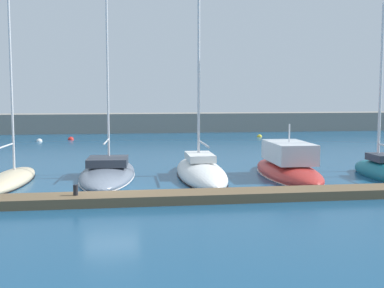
{
  "coord_description": "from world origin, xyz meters",
  "views": [
    {
      "loc": [
        0.39,
        -23.03,
        4.59
      ],
      "look_at": [
        4.77,
        6.94,
        1.55
      ],
      "focal_mm": 47.07,
      "sensor_mm": 36.0,
      "label": 1
    }
  ],
  "objects_px": {
    "motorboat_red_seventh": "(288,167)",
    "sailboat_sand_fourth": "(10,178)",
    "sailboat_slate_fifth": "(108,172)",
    "mooring_buoy_white": "(39,141)",
    "mooring_buoy_red": "(71,140)",
    "dock_bollard": "(76,190)",
    "sailboat_white_sixth": "(201,171)",
    "sailboat_teal_eighth": "(383,171)",
    "mooring_buoy_yellow": "(259,137)"
  },
  "relations": [
    {
      "from": "motorboat_red_seventh",
      "to": "sailboat_sand_fourth",
      "type": "bearing_deg",
      "value": 91.81
    },
    {
      "from": "sailboat_slate_fifth",
      "to": "mooring_buoy_white",
      "type": "bearing_deg",
      "value": 21.41
    },
    {
      "from": "motorboat_red_seventh",
      "to": "mooring_buoy_red",
      "type": "height_order",
      "value": "motorboat_red_seventh"
    },
    {
      "from": "mooring_buoy_red",
      "to": "dock_bollard",
      "type": "relative_size",
      "value": 1.37
    },
    {
      "from": "sailboat_white_sixth",
      "to": "mooring_buoy_white",
      "type": "distance_m",
      "value": 25.82
    },
    {
      "from": "sailboat_teal_eighth",
      "to": "sailboat_white_sixth",
      "type": "bearing_deg",
      "value": 82.14
    },
    {
      "from": "sailboat_slate_fifth",
      "to": "sailboat_white_sixth",
      "type": "height_order",
      "value": "sailboat_white_sixth"
    },
    {
      "from": "mooring_buoy_yellow",
      "to": "mooring_buoy_red",
      "type": "height_order",
      "value": "mooring_buoy_red"
    },
    {
      "from": "motorboat_red_seventh",
      "to": "sailboat_teal_eighth",
      "type": "xyz_separation_m",
      "value": [
        5.02,
        -1.13,
        -0.17
      ]
    },
    {
      "from": "mooring_buoy_white",
      "to": "mooring_buoy_yellow",
      "type": "height_order",
      "value": "mooring_buoy_white"
    },
    {
      "from": "sailboat_sand_fourth",
      "to": "mooring_buoy_white",
      "type": "bearing_deg",
      "value": 9.59
    },
    {
      "from": "sailboat_teal_eighth",
      "to": "mooring_buoy_red",
      "type": "distance_m",
      "value": 32.0
    },
    {
      "from": "sailboat_slate_fifth",
      "to": "sailboat_teal_eighth",
      "type": "relative_size",
      "value": 1.65
    },
    {
      "from": "sailboat_sand_fourth",
      "to": "mooring_buoy_white",
      "type": "height_order",
      "value": "sailboat_sand_fourth"
    },
    {
      "from": "sailboat_white_sixth",
      "to": "motorboat_red_seventh",
      "type": "distance_m",
      "value": 4.86
    },
    {
      "from": "mooring_buoy_red",
      "to": "dock_bollard",
      "type": "distance_m",
      "value": 30.37
    },
    {
      "from": "sailboat_white_sixth",
      "to": "mooring_buoy_yellow",
      "type": "distance_m",
      "value": 26.88
    },
    {
      "from": "sailboat_sand_fourth",
      "to": "motorboat_red_seventh",
      "type": "xyz_separation_m",
      "value": [
        14.81,
        0.1,
        0.25
      ]
    },
    {
      "from": "sailboat_slate_fifth",
      "to": "mooring_buoy_yellow",
      "type": "distance_m",
      "value": 28.27
    },
    {
      "from": "dock_bollard",
      "to": "sailboat_teal_eighth",
      "type": "bearing_deg",
      "value": 15.65
    },
    {
      "from": "sailboat_sand_fourth",
      "to": "sailboat_white_sixth",
      "type": "height_order",
      "value": "sailboat_white_sixth"
    },
    {
      "from": "mooring_buoy_white",
      "to": "sailboat_teal_eighth",
      "type": "bearing_deg",
      "value": -48.07
    },
    {
      "from": "sailboat_slate_fifth",
      "to": "mooring_buoy_red",
      "type": "xyz_separation_m",
      "value": [
        -4.13,
        23.04,
        -0.24
      ]
    },
    {
      "from": "sailboat_teal_eighth",
      "to": "dock_bollard",
      "type": "xyz_separation_m",
      "value": [
        -16.1,
        -4.51,
        0.27
      ]
    },
    {
      "from": "sailboat_white_sixth",
      "to": "mooring_buoy_red",
      "type": "xyz_separation_m",
      "value": [
        -9.19,
        24.17,
        -0.34
      ]
    },
    {
      "from": "mooring_buoy_yellow",
      "to": "mooring_buoy_red",
      "type": "bearing_deg",
      "value": -178.21
    },
    {
      "from": "motorboat_red_seventh",
      "to": "mooring_buoy_red",
      "type": "relative_size",
      "value": 14.27
    },
    {
      "from": "mooring_buoy_white",
      "to": "mooring_buoy_red",
      "type": "height_order",
      "value": "mooring_buoy_red"
    },
    {
      "from": "sailboat_slate_fifth",
      "to": "motorboat_red_seventh",
      "type": "bearing_deg",
      "value": -95.18
    },
    {
      "from": "motorboat_red_seventh",
      "to": "mooring_buoy_yellow",
      "type": "relative_size",
      "value": 16.02
    },
    {
      "from": "sailboat_slate_fifth",
      "to": "mooring_buoy_yellow",
      "type": "height_order",
      "value": "sailboat_slate_fifth"
    },
    {
      "from": "mooring_buoy_white",
      "to": "dock_bollard",
      "type": "height_order",
      "value": "dock_bollard"
    },
    {
      "from": "sailboat_white_sixth",
      "to": "dock_bollard",
      "type": "height_order",
      "value": "sailboat_white_sixth"
    },
    {
      "from": "sailboat_slate_fifth",
      "to": "dock_bollard",
      "type": "bearing_deg",
      "value": 174.34
    },
    {
      "from": "sailboat_sand_fourth",
      "to": "mooring_buoy_yellow",
      "type": "height_order",
      "value": "sailboat_sand_fourth"
    },
    {
      "from": "sailboat_sand_fourth",
      "to": "sailboat_teal_eighth",
      "type": "distance_m",
      "value": 19.87
    },
    {
      "from": "sailboat_sand_fourth",
      "to": "sailboat_slate_fifth",
      "type": "height_order",
      "value": "sailboat_slate_fifth"
    },
    {
      "from": "sailboat_white_sixth",
      "to": "mooring_buoy_white",
      "type": "height_order",
      "value": "sailboat_white_sixth"
    },
    {
      "from": "dock_bollard",
      "to": "sailboat_white_sixth",
      "type": "bearing_deg",
      "value": 44.15
    },
    {
      "from": "sailboat_slate_fifth",
      "to": "motorboat_red_seventh",
      "type": "distance_m",
      "value": 10.03
    },
    {
      "from": "sailboat_sand_fourth",
      "to": "sailboat_white_sixth",
      "type": "bearing_deg",
      "value": -82.58
    },
    {
      "from": "sailboat_teal_eighth",
      "to": "mooring_buoy_white",
      "type": "relative_size",
      "value": 17.52
    },
    {
      "from": "mooring_buoy_red",
      "to": "dock_bollard",
      "type": "height_order",
      "value": "dock_bollard"
    },
    {
      "from": "sailboat_slate_fifth",
      "to": "sailboat_sand_fourth",
      "type": "bearing_deg",
      "value": 111.94
    },
    {
      "from": "motorboat_red_seventh",
      "to": "mooring_buoy_red",
      "type": "xyz_separation_m",
      "value": [
        -14.03,
        24.57,
        -0.52
      ]
    },
    {
      "from": "sailboat_teal_eighth",
      "to": "mooring_buoy_white",
      "type": "xyz_separation_m",
      "value": [
        -21.9,
        24.38,
        -0.35
      ]
    },
    {
      "from": "sailboat_sand_fourth",
      "to": "sailboat_teal_eighth",
      "type": "xyz_separation_m",
      "value": [
        19.84,
        -1.04,
        0.09
      ]
    },
    {
      "from": "sailboat_white_sixth",
      "to": "mooring_buoy_white",
      "type": "xyz_separation_m",
      "value": [
        -12.03,
        22.84,
        -0.34
      ]
    },
    {
      "from": "mooring_buoy_yellow",
      "to": "sailboat_teal_eighth",
      "type": "bearing_deg",
      "value": -91.18
    },
    {
      "from": "motorboat_red_seventh",
      "to": "sailboat_white_sixth",
      "type": "bearing_deg",
      "value": 86.65
    }
  ]
}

